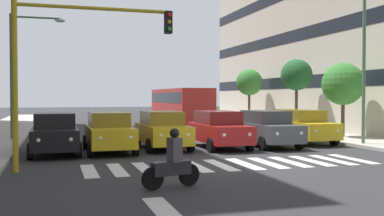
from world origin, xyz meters
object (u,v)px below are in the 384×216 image
object	(u,v)px
car_2	(219,129)
street_tree_3	(249,83)
bus_behind_traffic	(180,103)
traffic_light_gantry	(65,54)
car_3	(162,130)
car_4	(109,132)
car_1	(266,128)
street_lamp_right	(21,62)
street_tree_2	(297,75)
car_5	(55,133)
car_0	(302,126)
street_lamp_left	(355,46)
street_tree_1	(343,84)
motorcycle_with_rider	(172,163)

from	to	relation	value
car_2	street_tree_3	xyz separation A→B (m)	(-8.23, -15.16, 2.67)
bus_behind_traffic	traffic_light_gantry	bearing A→B (deg)	65.25
car_3	car_4	bearing A→B (deg)	11.92
car_1	street_lamp_right	distance (m)	13.35
car_2	street_tree_2	size ratio (longest dim) A/B	0.94
car_1	car_2	xyz separation A→B (m)	(2.40, -0.08, 0.00)
car_5	car_1	bearing A→B (deg)	-179.48
car_4	car_5	bearing A→B (deg)	1.37
car_0	street_lamp_right	distance (m)	15.16
street_tree_2	car_5	bearing A→B (deg)	25.59
car_4	car_2	bearing A→B (deg)	-178.67
car_3	car_4	distance (m)	2.53
car_4	street_lamp_left	world-z (taller)	street_lamp_left
car_3	street_tree_1	size ratio (longest dim) A/B	1.07
car_2	street_lamp_left	size ratio (longest dim) A/B	0.58
motorcycle_with_rider	street_lamp_right	world-z (taller)	street_lamp_right
car_0	car_2	bearing A→B (deg)	9.76
car_4	street_lamp_left	bearing A→B (deg)	173.93
car_3	traffic_light_gantry	bearing A→B (deg)	48.84
car_0	street_tree_3	bearing A→B (deg)	-103.27
car_4	street_tree_1	world-z (taller)	street_tree_1
car_1	car_4	distance (m)	7.47
street_tree_1	street_lamp_left	bearing A→B (deg)	62.54
car_1	street_tree_3	bearing A→B (deg)	-110.94
bus_behind_traffic	street_lamp_left	distance (m)	17.75
bus_behind_traffic	street_lamp_right	world-z (taller)	street_lamp_right
car_3	street_tree_2	size ratio (longest dim) A/B	0.94
street_lamp_right	street_tree_3	distance (m)	19.54
car_1	car_4	bearing A→B (deg)	0.26
street_tree_1	street_tree_3	world-z (taller)	street_tree_3
street_tree_2	street_tree_3	size ratio (longest dim) A/B	1.05
car_2	car_4	bearing A→B (deg)	1.33
street_lamp_right	bus_behind_traffic	bearing A→B (deg)	-139.53
bus_behind_traffic	car_3	bearing A→B (deg)	71.94
motorcycle_with_rider	car_4	bearing A→B (deg)	-84.96
car_4	motorcycle_with_rider	xyz separation A→B (m)	(-0.73, 8.26, -0.24)
car_0	traffic_light_gantry	bearing A→B (deg)	24.68
car_1	street_lamp_left	size ratio (longest dim) A/B	0.58
street_tree_1	street_tree_3	xyz separation A→B (m)	(-0.07, -13.06, 0.47)
street_lamp_right	street_tree_3	bearing A→B (deg)	-151.98
car_4	car_5	size ratio (longest dim) A/B	1.00
motorcycle_with_rider	street_tree_3	xyz separation A→B (m)	(-12.57, -23.53, 2.91)
traffic_light_gantry	street_lamp_right	distance (m)	10.78
car_2	street_tree_2	bearing A→B (deg)	-138.43
car_5	street_tree_1	distance (m)	15.78
car_4	street_tree_2	bearing A→B (deg)	-150.94
car_1	street_lamp_left	bearing A→B (deg)	162.54
bus_behind_traffic	street_tree_2	world-z (taller)	street_tree_2
car_2	street_tree_1	bearing A→B (deg)	-165.61
motorcycle_with_rider	car_2	bearing A→B (deg)	-117.40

